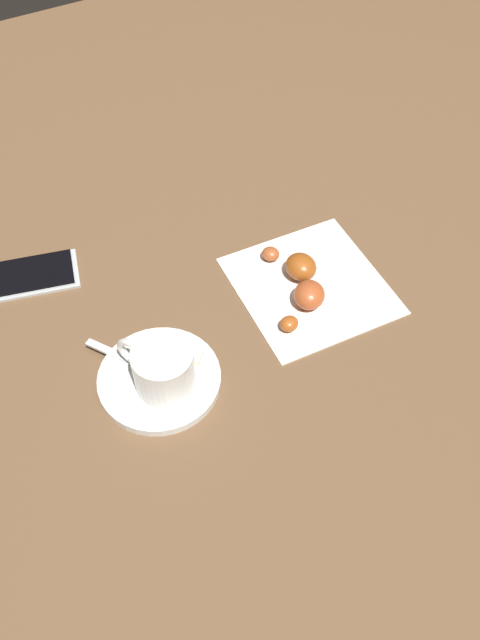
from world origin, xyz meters
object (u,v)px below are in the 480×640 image
Objects in this scene: saucer at (161,382)px; teaspoon at (155,372)px; napkin at (310,285)px; croissant at (301,282)px; cell_phone at (19,277)px; espresso_cup at (162,368)px; sugar_packet at (176,352)px.

teaspoon is (-0.00, 0.01, 0.01)m from saucer.
napkin is 0.02m from croissant.
saucer is 0.86× the size of cell_phone.
croissant reaches higher than teaspoon.
teaspoon reaches higher than saucer.
espresso_cup is 0.65× the size of croissant.
cell_phone is at bearing 111.67° from saucer.
croissant is at bearing -177.56° from napkin.
sugar_packet reaches higher than napkin.
espresso_cup is at bearing -77.00° from teaspoon.
saucer is at bearing -80.97° from teaspoon.
saucer reaches higher than cell_phone.
espresso_cup reaches higher than napkin.
espresso_cup reaches higher than sugar_packet.
croissant is at bearing -32.03° from cell_phone.
espresso_cup reaches higher than saucer.
espresso_cup is 0.22m from croissant.
napkin is (0.23, 0.03, -0.01)m from teaspoon.
napkin is at bearing 10.60° from saucer.
teaspoon is 0.24m from napkin.
espresso_cup reaches higher than croissant.
napkin is at bearing 12.25° from espresso_cup.
espresso_cup is 0.55× the size of cell_phone.
espresso_cup is at bearing -167.07° from croissant.
saucer is 0.04m from sugar_packet.
saucer is at bearing 109.13° from espresso_cup.
cell_phone is at bearing 147.97° from croissant.
croissant reaches higher than sugar_packet.
sugar_packet is 0.46× the size of croissant.
sugar_packet is at bearing -59.51° from cell_phone.
croissant is 0.85× the size of cell_phone.
napkin is (0.23, 0.04, -0.00)m from saucer.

